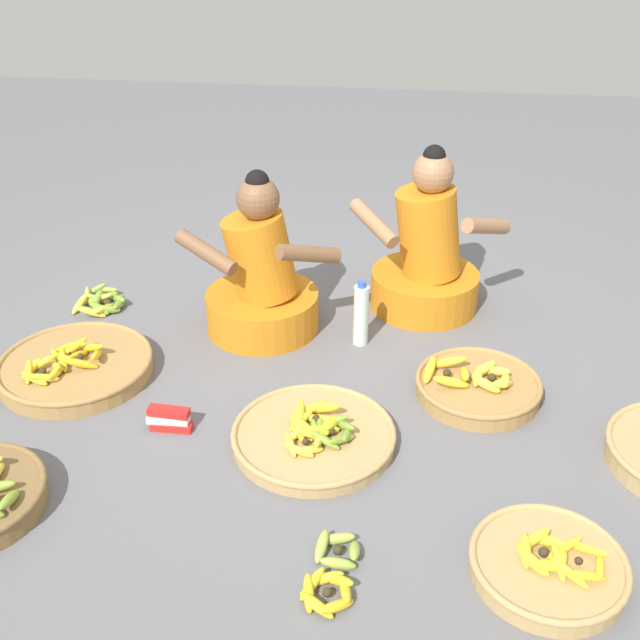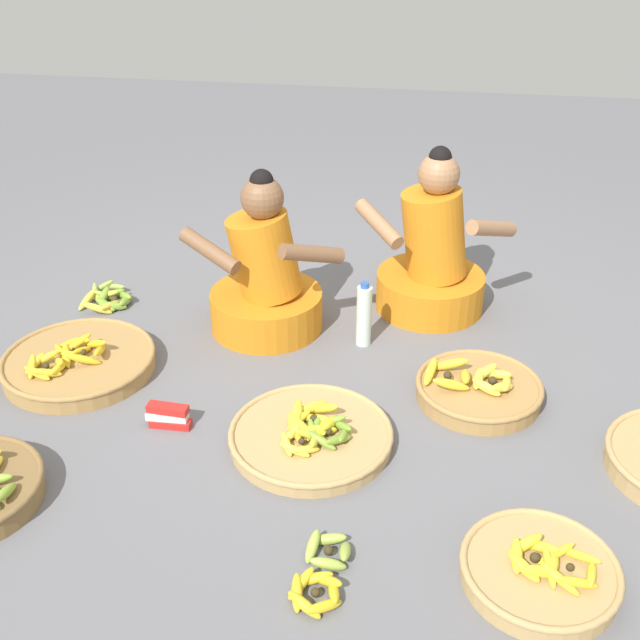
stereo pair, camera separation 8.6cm
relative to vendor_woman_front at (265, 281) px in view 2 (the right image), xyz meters
The scene contains 11 objects.
ground_plane 0.51m from the vendor_woman_front, 41.44° to the right, with size 10.00×10.00×0.00m, color slate.
vendor_woman_front is the anchor object (origin of this frame).
vendor_woman_behind 0.81m from the vendor_woman_front, 23.00° to the left, with size 0.76×0.52×0.81m.
banana_basket_back_left 1.78m from the vendor_woman_front, 49.60° to the right, with size 0.48×0.48×0.13m.
banana_basket_near_vendor 1.08m from the vendor_woman_front, 23.51° to the right, with size 0.51×0.51×0.15m.
banana_basket_near_bicycle 0.89m from the vendor_woman_front, 145.01° to the right, with size 0.65×0.65×0.15m.
banana_basket_back_right 0.91m from the vendor_woman_front, 66.50° to the right, with size 0.62×0.62×0.13m.
loose_bananas_back_center 1.55m from the vendor_woman_front, 71.19° to the right, with size 0.18×0.34×0.08m.
loose_bananas_mid_left 0.85m from the vendor_woman_front, behind, with size 0.28×0.32×0.09m.
water_bottle 0.48m from the vendor_woman_front, ahead, with size 0.07×0.07×0.31m.
packet_carton_stack 0.85m from the vendor_woman_front, 104.45° to the right, with size 0.17×0.07×0.09m.
Camera 2 is at (0.43, -2.79, 1.87)m, focal length 43.92 mm.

